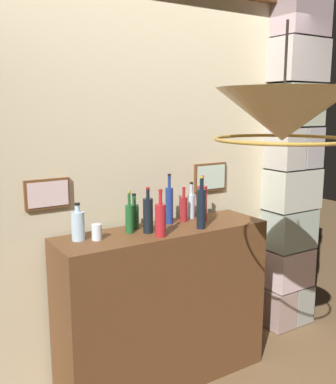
# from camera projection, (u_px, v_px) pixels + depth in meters

# --- Properties ---
(panelled_rear_partition) EXTENTS (3.05, 0.15, 2.75)m
(panelled_rear_partition) POSITION_uv_depth(u_px,v_px,m) (142.00, 164.00, 2.99)
(panelled_rear_partition) COLOR beige
(panelled_rear_partition) RESTS_ON ground
(stone_pillar) EXTENTS (0.44, 0.32, 2.68)m
(stone_pillar) POSITION_uv_depth(u_px,v_px,m) (290.00, 168.00, 3.59)
(stone_pillar) COLOR gray
(stone_pillar) RESTS_ON ground
(bar_shelf_unit) EXTENTS (1.42, 0.41, 1.06)m
(bar_shelf_unit) POSITION_uv_depth(u_px,v_px,m) (164.00, 306.00, 2.93)
(bar_shelf_unit) COLOR brown
(bar_shelf_unit) RESTS_ON ground
(liquor_bottle_vodka) EXTENTS (0.06, 0.06, 0.23)m
(liquor_bottle_vodka) POSITION_uv_depth(u_px,v_px,m) (134.00, 215.00, 2.83)
(liquor_bottle_vodka) COLOR #1B5025
(liquor_bottle_vodka) RESTS_ON bar_shelf_unit
(liquor_bottle_port) EXTENTS (0.05, 0.05, 0.34)m
(liquor_bottle_port) POSITION_uv_depth(u_px,v_px,m) (169.00, 204.00, 2.94)
(liquor_bottle_port) COLOR navy
(liquor_bottle_port) RESTS_ON bar_shelf_unit
(liquor_bottle_whiskey) EXTENTS (0.05, 0.05, 0.27)m
(liquor_bottle_whiskey) POSITION_uv_depth(u_px,v_px,m) (129.00, 218.00, 2.73)
(liquor_bottle_whiskey) COLOR #1B5425
(liquor_bottle_whiskey) RESTS_ON bar_shelf_unit
(liquor_bottle_rum) EXTENTS (0.07, 0.07, 0.31)m
(liquor_bottle_rum) POSITION_uv_depth(u_px,v_px,m) (202.00, 203.00, 3.03)
(liquor_bottle_rum) COLOR #A71D22
(liquor_bottle_rum) RESTS_ON bar_shelf_unit
(liquor_bottle_tequila) EXTENTS (0.08, 0.08, 0.22)m
(liquor_bottle_tequila) POSITION_uv_depth(u_px,v_px,m) (78.00, 225.00, 2.57)
(liquor_bottle_tequila) COLOR #A9C7DB
(liquor_bottle_tequila) RESTS_ON bar_shelf_unit
(liquor_bottle_bourbon) EXTENTS (0.05, 0.05, 0.24)m
(liquor_bottle_bourbon) POSITION_uv_depth(u_px,v_px,m) (184.00, 208.00, 3.01)
(liquor_bottle_bourbon) COLOR maroon
(liquor_bottle_bourbon) RESTS_ON bar_shelf_unit
(liquor_bottle_amaro) EXTENTS (0.06, 0.06, 0.34)m
(liquor_bottle_amaro) POSITION_uv_depth(u_px,v_px,m) (201.00, 208.00, 2.82)
(liquor_bottle_amaro) COLOR black
(liquor_bottle_amaro) RESTS_ON bar_shelf_unit
(liquor_bottle_gin) EXTENTS (0.06, 0.06, 0.29)m
(liquor_bottle_gin) POSITION_uv_depth(u_px,v_px,m) (148.00, 215.00, 2.73)
(liquor_bottle_gin) COLOR black
(liquor_bottle_gin) RESTS_ON bar_shelf_unit
(liquor_bottle_scotch) EXTENTS (0.05, 0.05, 0.26)m
(liquor_bottle_scotch) POSITION_uv_depth(u_px,v_px,m) (191.00, 205.00, 3.09)
(liquor_bottle_scotch) COLOR #A7C1D5
(liquor_bottle_scotch) RESTS_ON bar_shelf_unit
(liquor_bottle_brandy) EXTENTS (0.07, 0.07, 0.29)m
(liquor_bottle_brandy) POSITION_uv_depth(u_px,v_px,m) (160.00, 219.00, 2.65)
(liquor_bottle_brandy) COLOR #A51E24
(liquor_bottle_brandy) RESTS_ON bar_shelf_unit
(glass_tumbler_rocks) EXTENTS (0.06, 0.06, 0.09)m
(glass_tumbler_rocks) POSITION_uv_depth(u_px,v_px,m) (97.00, 232.00, 2.59)
(glass_tumbler_rocks) COLOR silver
(glass_tumbler_rocks) RESTS_ON bar_shelf_unit
(pendant_lamp) EXTENTS (0.61, 0.61, 0.52)m
(pendant_lamp) POSITION_uv_depth(u_px,v_px,m) (283.00, 116.00, 1.95)
(pendant_lamp) COLOR beige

